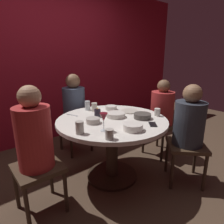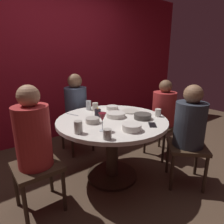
{
  "view_description": "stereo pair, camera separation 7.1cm",
  "coord_description": "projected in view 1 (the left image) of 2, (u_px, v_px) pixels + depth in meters",
  "views": [
    {
      "loc": [
        -1.32,
        -1.62,
        1.43
      ],
      "look_at": [
        0.0,
        0.0,
        0.82
      ],
      "focal_mm": 31.42,
      "sensor_mm": 36.0,
      "label": 1
    },
    {
      "loc": [
        -1.26,
        -1.66,
        1.43
      ],
      "look_at": [
        0.0,
        0.0,
        0.82
      ],
      "focal_mm": 31.42,
      "sensor_mm": 36.0,
      "label": 2
    }
  ],
  "objects": [
    {
      "name": "ground_plane",
      "position": [
        112.0,
        176.0,
        2.4
      ],
      "size": [
        8.0,
        8.0,
        0.0
      ],
      "primitive_type": "plane",
      "color": "#4C3828"
    },
    {
      "name": "back_wall",
      "position": [
        50.0,
        63.0,
        3.24
      ],
      "size": [
        6.0,
        0.1,
        2.6
      ],
      "primitive_type": "cube",
      "color": "maroon",
      "rests_on": "ground"
    },
    {
      "name": "dining_table",
      "position": [
        112.0,
        133.0,
        2.24
      ],
      "size": [
        1.24,
        1.24,
        0.74
      ],
      "color": "silver",
      "rests_on": "ground"
    },
    {
      "name": "seated_diner_left",
      "position": [
        34.0,
        139.0,
        1.68
      ],
      "size": [
        0.4,
        0.4,
        1.2
      ],
      "rotation": [
        0.0,
        0.0,
        6.28
      ],
      "color": "#3F2D1E",
      "rests_on": "ground"
    },
    {
      "name": "seated_diner_back",
      "position": [
        74.0,
        105.0,
        2.85
      ],
      "size": [
        0.4,
        0.4,
        1.17
      ],
      "rotation": [
        0.0,
        0.0,
        4.71
      ],
      "color": "#3F2D1E",
      "rests_on": "ground"
    },
    {
      "name": "seated_diner_right",
      "position": [
        162.0,
        109.0,
        2.76
      ],
      "size": [
        0.4,
        0.4,
        1.1
      ],
      "rotation": [
        0.0,
        0.0,
        3.14
      ],
      "color": "#3F2D1E",
      "rests_on": "ground"
    },
    {
      "name": "seated_diner_front_right",
      "position": [
        189.0,
        124.0,
        2.12
      ],
      "size": [
        0.57,
        0.57,
        1.14
      ],
      "rotation": [
        0.0,
        0.0,
        2.36
      ],
      "color": "#3F2D1E",
      "rests_on": "ground"
    },
    {
      "name": "candle_holder",
      "position": [
        97.0,
        113.0,
        2.26
      ],
      "size": [
        0.07,
        0.07,
        0.11
      ],
      "color": "black",
      "rests_on": "dining_table"
    },
    {
      "name": "wine_glass",
      "position": [
        104.0,
        118.0,
        1.81
      ],
      "size": [
        0.08,
        0.08,
        0.18
      ],
      "color": "silver",
      "rests_on": "dining_table"
    },
    {
      "name": "dinner_plate",
      "position": [
        130.0,
        111.0,
        2.47
      ],
      "size": [
        0.22,
        0.22,
        0.01
      ],
      "primitive_type": "cylinder",
      "color": "beige",
      "rests_on": "dining_table"
    },
    {
      "name": "cell_phone",
      "position": [
        153.0,
        124.0,
        2.01
      ],
      "size": [
        0.14,
        0.15,
        0.01
      ],
      "primitive_type": "cube",
      "rotation": [
        0.0,
        0.0,
        2.43
      ],
      "color": "black",
      "rests_on": "dining_table"
    },
    {
      "name": "bowl_serving_large",
      "position": [
        116.0,
        115.0,
        2.25
      ],
      "size": [
        0.21,
        0.21,
        0.05
      ],
      "primitive_type": "cylinder",
      "color": "silver",
      "rests_on": "dining_table"
    },
    {
      "name": "bowl_salad_center",
      "position": [
        133.0,
        127.0,
        1.86
      ],
      "size": [
        0.19,
        0.19,
        0.06
      ],
      "primitive_type": "cylinder",
      "color": "silver",
      "rests_on": "dining_table"
    },
    {
      "name": "bowl_small_white",
      "position": [
        142.0,
        116.0,
        2.21
      ],
      "size": [
        0.19,
        0.19,
        0.06
      ],
      "primitive_type": "cylinder",
      "color": "#4C4742",
      "rests_on": "dining_table"
    },
    {
      "name": "bowl_sauce_side",
      "position": [
        93.0,
        121.0,
        2.05
      ],
      "size": [
        0.15,
        0.15,
        0.06
      ],
      "primitive_type": "cylinder",
      "color": "#B2ADA3",
      "rests_on": "dining_table"
    },
    {
      "name": "bowl_rice_portion",
      "position": [
        111.0,
        108.0,
        2.57
      ],
      "size": [
        0.15,
        0.15,
        0.05
      ],
      "primitive_type": "cylinder",
      "color": "silver",
      "rests_on": "dining_table"
    },
    {
      "name": "cup_near_candle",
      "position": [
        94.0,
        107.0,
        2.48
      ],
      "size": [
        0.07,
        0.07,
        0.11
      ],
      "primitive_type": "cylinder",
      "color": "beige",
      "rests_on": "dining_table"
    },
    {
      "name": "cup_by_left_diner",
      "position": [
        109.0,
        134.0,
        1.66
      ],
      "size": [
        0.07,
        0.07,
        0.09
      ],
      "primitive_type": "cylinder",
      "color": "#B2ADA3",
      "rests_on": "dining_table"
    },
    {
      "name": "cup_by_right_diner",
      "position": [
        80.0,
        128.0,
        1.77
      ],
      "size": [
        0.08,
        0.08,
        0.12
      ],
      "primitive_type": "cylinder",
      "color": "#B2ADA3",
      "rests_on": "dining_table"
    },
    {
      "name": "cup_center_front",
      "position": [
        88.0,
        105.0,
        2.53
      ],
      "size": [
        0.07,
        0.07,
        0.12
      ],
      "primitive_type": "cylinder",
      "color": "silver",
      "rests_on": "dining_table"
    },
    {
      "name": "cup_far_edge",
      "position": [
        157.0,
        112.0,
        2.29
      ],
      "size": [
        0.07,
        0.07,
        0.09
      ],
      "primitive_type": "cylinder",
      "color": "silver",
      "rests_on": "dining_table"
    },
    {
      "name": "fork_near_plate",
      "position": [
        72.0,
        115.0,
        2.33
      ],
      "size": [
        0.08,
        0.17,
        0.01
      ],
      "primitive_type": "cube",
      "rotation": [
        0.0,
        0.0,
        0.36
      ],
      "color": "#B7B7BC",
      "rests_on": "dining_table"
    }
  ]
}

